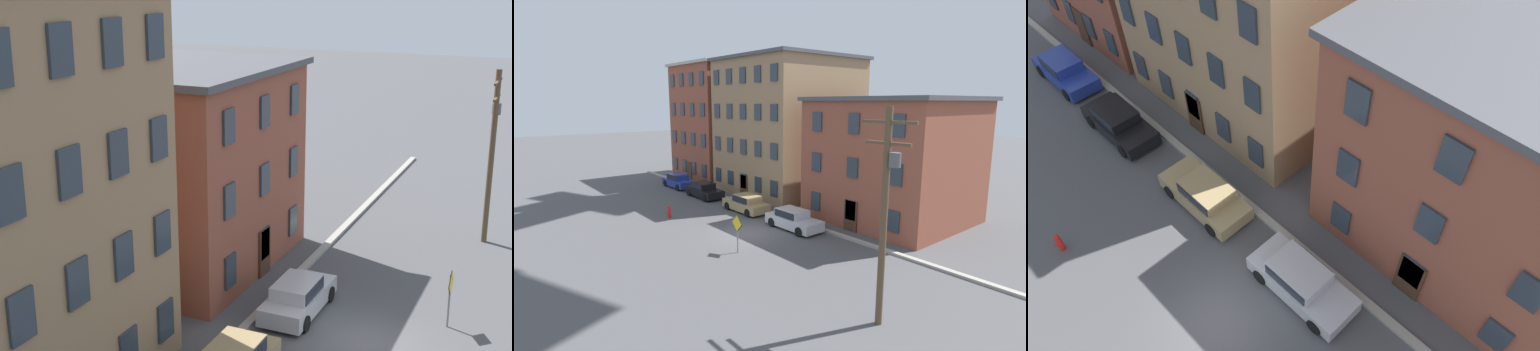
# 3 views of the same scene
# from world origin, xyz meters

# --- Properties ---
(ground_plane) EXTENTS (200.00, 200.00, 0.00)m
(ground_plane) POSITION_xyz_m (0.00, 0.00, 0.00)
(ground_plane) COLOR #4C4C4F
(kerb_strip) EXTENTS (56.00, 0.36, 0.16)m
(kerb_strip) POSITION_xyz_m (0.00, 4.50, 0.08)
(kerb_strip) COLOR #9E998E
(kerb_strip) RESTS_ON ground_plane
(apartment_corner) EXTENTS (9.58, 11.08, 13.39)m
(apartment_corner) POSITION_xyz_m (-19.60, 11.28, 6.71)
(apartment_corner) COLOR brown
(apartment_corner) RESTS_ON ground_plane
(apartment_midblock) EXTENTS (11.66, 11.60, 13.30)m
(apartment_midblock) POSITION_xyz_m (-8.78, 11.54, 6.66)
(apartment_midblock) COLOR #9E7A56
(apartment_midblock) RESTS_ON ground_plane
(apartment_far) EXTENTS (10.78, 10.12, 9.37)m
(apartment_far) POSITION_xyz_m (4.11, 10.80, 4.70)
(apartment_far) COLOR brown
(apartment_far) RESTS_ON ground_plane
(car_blue) EXTENTS (4.40, 1.92, 1.43)m
(car_blue) POSITION_xyz_m (-17.10, 3.31, 0.75)
(car_blue) COLOR #233899
(car_blue) RESTS_ON ground_plane
(car_black) EXTENTS (4.40, 1.92, 1.43)m
(car_black) POSITION_xyz_m (-11.36, 3.12, 0.75)
(car_black) COLOR black
(car_black) RESTS_ON ground_plane
(car_tan) EXTENTS (4.40, 1.92, 1.43)m
(car_tan) POSITION_xyz_m (-4.65, 3.23, 0.75)
(car_tan) COLOR tan
(car_tan) RESTS_ON ground_plane
(car_silver) EXTENTS (4.40, 1.92, 1.43)m
(car_silver) POSITION_xyz_m (1.19, 3.16, 0.75)
(car_silver) COLOR #B7B7BC
(car_silver) RESTS_ON ground_plane
(caution_sign) EXTENTS (1.06, 0.08, 2.39)m
(caution_sign) POSITION_xyz_m (2.50, -2.60, 1.59)
(caution_sign) COLOR slate
(caution_sign) RESTS_ON ground_plane
(utility_pole) EXTENTS (2.40, 0.44, 8.84)m
(utility_pole) POSITION_xyz_m (12.69, -2.60, 4.97)
(utility_pole) COLOR brown
(utility_pole) RESTS_ON ground_plane
(fire_hydrant) EXTENTS (0.24, 0.34, 0.96)m
(fire_hydrant) POSITION_xyz_m (-7.08, -2.51, 0.48)
(fire_hydrant) COLOR red
(fire_hydrant) RESTS_ON ground_plane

